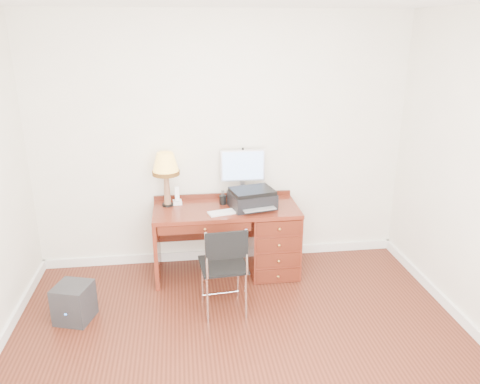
{
  "coord_description": "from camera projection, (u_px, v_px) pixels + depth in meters",
  "views": [
    {
      "loc": [
        -0.45,
        -3.11,
        2.49
      ],
      "look_at": [
        0.12,
        1.2,
        0.98
      ],
      "focal_mm": 35.0,
      "sensor_mm": 36.0,
      "label": 1
    }
  ],
  "objects": [
    {
      "name": "ground",
      "position": [
        245.0,
        355.0,
        3.79
      ],
      "size": [
        4.0,
        4.0,
        0.0
      ],
      "primitive_type": "plane",
      "color": "#3D170D",
      "rests_on": "ground"
    },
    {
      "name": "keyboard",
      "position": [
        230.0,
        211.0,
        4.72
      ],
      "size": [
        0.47,
        0.24,
        0.02
      ],
      "primitive_type": "cube",
      "rotation": [
        0.0,
        0.0,
        0.25
      ],
      "color": "white",
      "rests_on": "desk"
    },
    {
      "name": "printer",
      "position": [
        252.0,
        198.0,
        4.83
      ],
      "size": [
        0.5,
        0.43,
        0.2
      ],
      "rotation": [
        0.0,
        0.0,
        0.22
      ],
      "color": "black",
      "rests_on": "desk"
    },
    {
      "name": "pen_cup",
      "position": [
        223.0,
        200.0,
        4.93
      ],
      "size": [
        0.08,
        0.08,
        0.09
      ],
      "primitive_type": "cylinder",
      "color": "black",
      "rests_on": "desk"
    },
    {
      "name": "room_shell",
      "position": [
        235.0,
        307.0,
        4.36
      ],
      "size": [
        4.0,
        4.0,
        4.0
      ],
      "color": "white",
      "rests_on": "ground"
    },
    {
      "name": "phone",
      "position": [
        177.0,
        199.0,
        4.92
      ],
      "size": [
        0.1,
        0.1,
        0.19
      ],
      "rotation": [
        0.0,
        0.0,
        0.09
      ],
      "color": "white",
      "rests_on": "desk"
    },
    {
      "name": "equipment_box",
      "position": [
        74.0,
        302.0,
        4.2
      ],
      "size": [
        0.37,
        0.37,
        0.35
      ],
      "primitive_type": "cube",
      "rotation": [
        0.0,
        0.0,
        -0.31
      ],
      "color": "black",
      "rests_on": "ground"
    },
    {
      "name": "monitor",
      "position": [
        243.0,
        168.0,
        4.99
      ],
      "size": [
        0.48,
        0.15,
        0.55
      ],
      "rotation": [
        0.0,
        0.0,
        -0.0
      ],
      "color": "silver",
      "rests_on": "desk"
    },
    {
      "name": "chair",
      "position": [
        224.0,
        262.0,
        4.18
      ],
      "size": [
        0.44,
        0.44,
        0.88
      ],
      "rotation": [
        0.0,
        0.0,
        0.07
      ],
      "color": "black",
      "rests_on": "ground"
    },
    {
      "name": "leg_lamp",
      "position": [
        166.0,
        167.0,
        4.76
      ],
      "size": [
        0.28,
        0.28,
        0.57
      ],
      "color": "black",
      "rests_on": "desk"
    },
    {
      "name": "desk",
      "position": [
        256.0,
        235.0,
        5.0
      ],
      "size": [
        1.5,
        0.67,
        0.75
      ],
      "color": "maroon",
      "rests_on": "ground"
    },
    {
      "name": "mouse_pad",
      "position": [
        258.0,
        206.0,
        4.86
      ],
      "size": [
        0.2,
        0.2,
        0.04
      ],
      "color": "black",
      "rests_on": "desk"
    }
  ]
}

